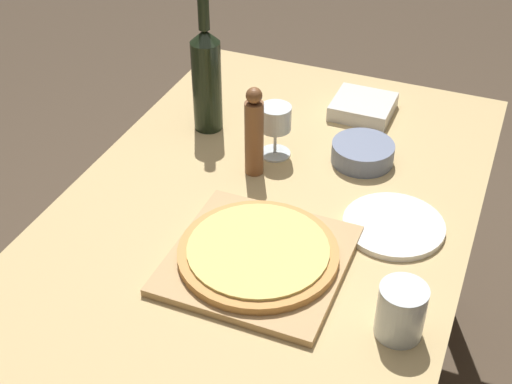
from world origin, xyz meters
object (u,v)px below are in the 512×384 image
Objects in this scene: wine_bottle at (207,78)px; small_bowl at (363,153)px; pizza at (258,252)px; wine_glass at (275,121)px; pepper_mill at (254,133)px.

small_bowl is (0.42, -0.00, -0.12)m from wine_bottle.
pizza is 2.15× the size of small_bowl.
pizza is 0.41m from wine_glass.
pizza is at bearing -66.30° from pepper_mill.
small_bowl is at bearing 13.90° from wine_glass.
wine_glass is at bearing 78.00° from pepper_mill.
wine_bottle is at bearing 165.24° from wine_glass.
wine_bottle is 1.59× the size of pepper_mill.
wine_glass is (0.21, -0.05, -0.05)m from wine_bottle.
wine_bottle is at bearing 142.62° from pepper_mill.
pizza is 0.45m from small_bowl.
pizza is at bearing -73.91° from wine_glass.
wine_glass is (-0.11, 0.39, 0.07)m from pizza.
small_bowl reaches higher than pizza.
pepper_mill is 0.09m from wine_glass.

